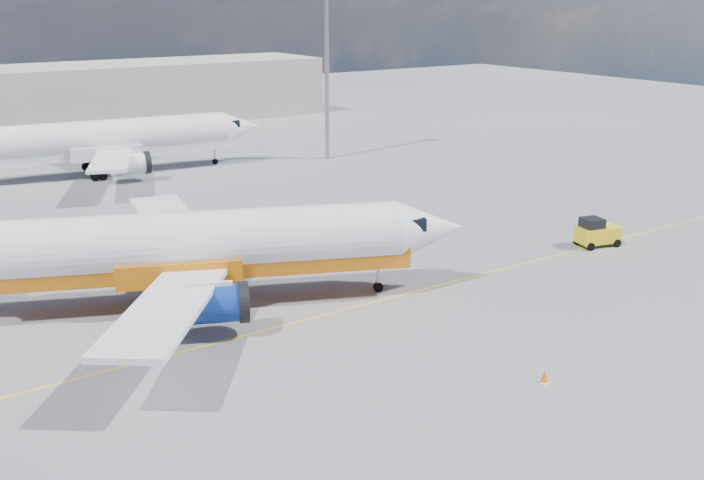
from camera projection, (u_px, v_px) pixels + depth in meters
ground at (364, 331)px, 40.50m from camera, size 240.00×240.00×0.00m
taxi_line at (333, 313)px, 42.87m from camera, size 70.00×0.15×0.01m
terminal_main at (64, 98)px, 101.29m from camera, size 70.00×14.00×8.00m
main_jet at (178, 247)px, 42.85m from camera, size 33.63×25.36×10.33m
second_jet at (102, 140)px, 74.94m from camera, size 33.50×26.27×10.14m
gse_tug at (597, 232)px, 54.10m from camera, size 3.13×2.33×2.04m
traffic_cone at (544, 376)px, 35.08m from camera, size 0.44×0.44×0.62m
floodlight_mast at (326, 34)px, 79.69m from camera, size 1.57×1.57×21.47m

